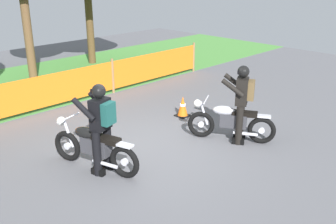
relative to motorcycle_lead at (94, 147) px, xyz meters
name	(u,v)px	position (x,y,z in m)	size (l,w,h in m)	color
ground	(144,146)	(1.30, 0.06, -0.46)	(24.00, 24.00, 0.02)	#5B5B60
grass_verge	(17,87)	(1.30, 6.15, -0.45)	(24.00, 5.28, 0.01)	#4C8C3D
barrier_fence	(58,88)	(1.30, 3.51, 0.09)	(11.03, 0.08, 1.05)	olive
motorcycle_lead	(94,147)	(0.00, 0.00, 0.00)	(0.76, 1.93, 0.94)	black
motorcycle_trailing	(231,121)	(2.85, -1.03, -0.01)	(1.06, 1.71, 0.91)	black
rider_lead	(101,124)	(0.06, -0.21, 0.50)	(0.65, 0.76, 1.69)	black
rider_trailing	(242,100)	(2.95, -1.21, 0.50)	(0.71, 0.79, 1.69)	black
traffic_cone	(183,106)	(3.18, 0.69, -0.19)	(0.32, 0.32, 0.53)	black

